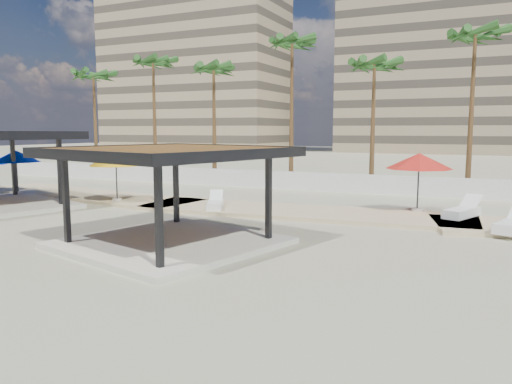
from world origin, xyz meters
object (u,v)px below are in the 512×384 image
at_px(umbrella_c, 419,161).
at_px(lounger_d, 462,212).
at_px(pavilion_central, 169,187).
at_px(lounger_a, 215,204).

bearing_deg(umbrella_c, lounger_d, -22.31).
xyz_separation_m(pavilion_central, umbrella_c, (6.94, 10.31, 0.49)).
relative_size(lounger_a, lounger_d, 0.86).
height_order(pavilion_central, lounger_a, pavilion_central).
distance_m(pavilion_central, umbrella_c, 12.44).
xyz_separation_m(umbrella_c, lounger_a, (-9.12, -3.36, -2.17)).
height_order(umbrella_c, lounger_a, umbrella_c).
relative_size(pavilion_central, lounger_a, 3.76).
bearing_deg(lounger_a, lounger_d, -102.28).
height_order(pavilion_central, lounger_d, pavilion_central).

